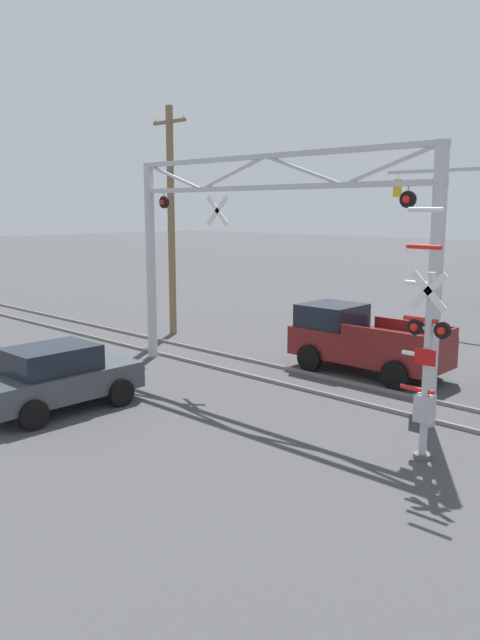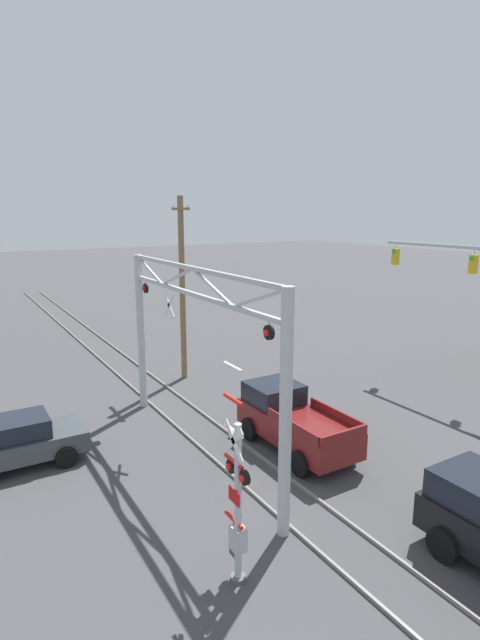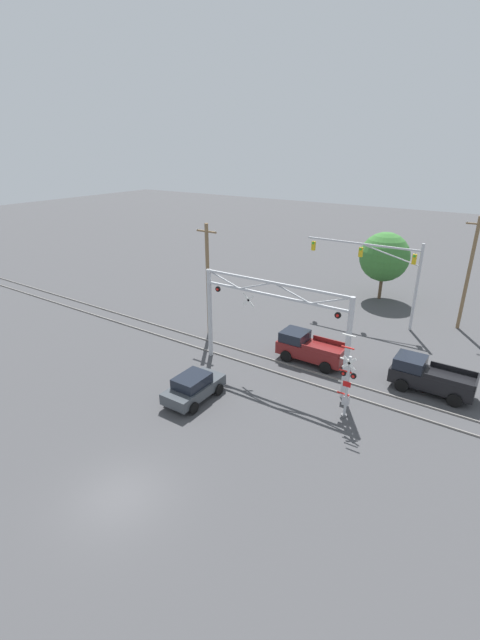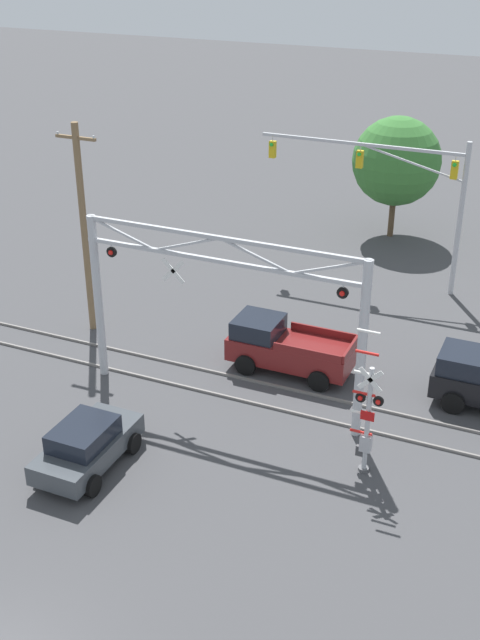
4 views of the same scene
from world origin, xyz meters
TOP-DOWN VIEW (x-y plane):
  - ground_plane at (0.00, 0.00)m, footprint 200.00×200.00m
  - rail_track_near at (0.00, 13.32)m, footprint 80.00×0.08m
  - rail_track_far at (0.00, 14.76)m, footprint 80.00×0.08m
  - crossing_gantry at (-0.01, 13.04)m, footprint 10.40×0.32m
  - crossing_signal_mast at (5.83, 11.19)m, footprint 0.99×0.35m
  - traffic_signal_span at (3.50, 25.88)m, footprint 9.73×0.39m
  - pickup_truck_lead at (1.25, 16.16)m, footprint 4.78×2.20m
  - pickup_truck_following at (9.08, 16.66)m, footprint 4.86×2.20m
  - sedan_waiting at (-2.29, 7.79)m, footprint 2.10×4.00m
  - utility_pole_left at (-7.56, 16.10)m, footprint 1.80×0.28m
  - utility_pole_right at (9.06, 28.49)m, footprint 1.80×0.28m
  - background_tree_beyond_span at (1.31, 32.29)m, footprint 4.73×4.73m

SIDE VIEW (x-z plane):
  - ground_plane at x=0.00m, z-range 0.00..0.00m
  - rail_track_near at x=0.00m, z-range 0.00..0.10m
  - rail_track_far at x=0.00m, z-range 0.00..0.10m
  - sedan_waiting at x=-2.29m, z-range 0.02..1.65m
  - pickup_truck_lead at x=1.25m, z-range -0.01..2.00m
  - pickup_truck_following at x=9.08m, z-range -0.01..2.00m
  - crossing_signal_mast at x=5.83m, z-range -0.62..4.37m
  - crossing_gantry at x=-0.01m, z-range 0.76..7.19m
  - background_tree_beyond_span at x=1.31m, z-range 0.92..7.50m
  - utility_pole_left at x=-7.56m, z-range 0.15..8.98m
  - utility_pole_right at x=9.06m, z-range 0.15..9.36m
  - traffic_signal_span at x=3.50m, z-range 1.33..8.53m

